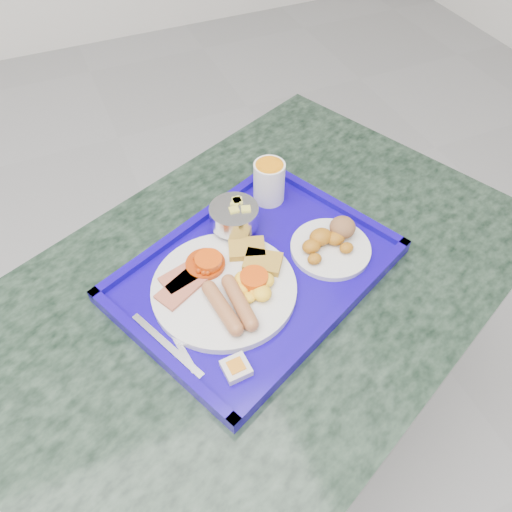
{
  "coord_description": "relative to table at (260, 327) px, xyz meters",
  "views": [
    {
      "loc": [
        0.47,
        -0.07,
        1.42
      ],
      "look_at": [
        0.71,
        0.47,
        0.73
      ],
      "focal_mm": 35.0,
      "sensor_mm": 36.0,
      "label": 1
    }
  ],
  "objects": [
    {
      "name": "knife",
      "position": [
        -0.21,
        -0.08,
        0.19
      ],
      "size": [
        0.08,
        0.16,
        0.0
      ],
      "primitive_type": "cube",
      "rotation": [
        0.0,
        0.0,
        0.41
      ],
      "color": "silver",
      "rests_on": "tray"
    },
    {
      "name": "bread_plate",
      "position": [
        0.15,
        0.0,
        0.21
      ],
      "size": [
        0.16,
        0.16,
        0.05
      ],
      "rotation": [
        0.0,
        0.0,
        -0.25
      ],
      "color": "silver",
      "rests_on": "tray"
    },
    {
      "name": "tray",
      "position": [
        -0.01,
        0.01,
        0.18
      ],
      "size": [
        0.6,
        0.54,
        0.03
      ],
      "rotation": [
        0.0,
        0.0,
        0.42
      ],
      "color": "#140397",
      "rests_on": "table"
    },
    {
      "name": "juice_cup",
      "position": [
        0.1,
        0.18,
        0.24
      ],
      "size": [
        0.07,
        0.07,
        0.09
      ],
      "color": "white",
      "rests_on": "tray"
    },
    {
      "name": "spoon",
      "position": [
        -0.18,
        -0.02,
        0.2
      ],
      "size": [
        0.04,
        0.18,
        0.01
      ],
      "rotation": [
        0.0,
        0.0,
        0.13
      ],
      "color": "silver",
      "rests_on": "tray"
    },
    {
      "name": "table",
      "position": [
        0.0,
        0.0,
        0.0
      ],
      "size": [
        1.28,
        1.09,
        0.68
      ],
      "rotation": [
        0.0,
        0.0,
        0.41
      ],
      "color": "slate",
      "rests_on": "floor"
    },
    {
      "name": "fruit_bowl",
      "position": [
        -0.0,
        0.12,
        0.23
      ],
      "size": [
        0.1,
        0.1,
        0.07
      ],
      "color": "silver",
      "rests_on": "tray"
    },
    {
      "name": "jam_packet",
      "position": [
        -0.12,
        -0.17,
        0.2
      ],
      "size": [
        0.04,
        0.04,
        0.02
      ],
      "rotation": [
        0.0,
        0.0,
        0.06
      ],
      "color": "beige",
      "rests_on": "tray"
    },
    {
      "name": "main_plate",
      "position": [
        -0.07,
        -0.01,
        0.2
      ],
      "size": [
        0.26,
        0.26,
        0.04
      ],
      "rotation": [
        0.0,
        0.0,
        -0.03
      ],
      "color": "silver",
      "rests_on": "tray"
    }
  ]
}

